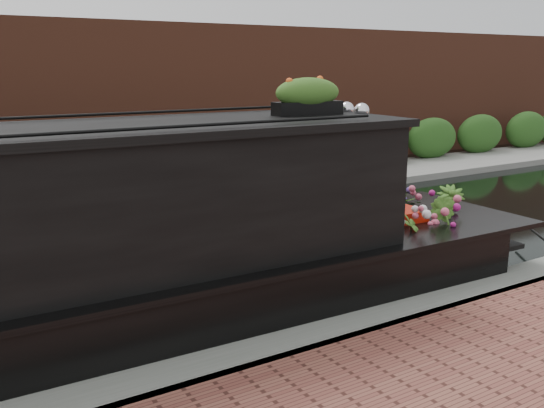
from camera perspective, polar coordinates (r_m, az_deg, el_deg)
ground at (r=9.00m, az=-11.16°, el=-6.38°), size 80.00×80.00×0.00m
near_bank_coping at (r=6.26m, az=0.18°, el=-15.08°), size 40.00×0.60×0.50m
far_bank_path at (r=12.87m, az=-17.92°, el=-0.89°), size 40.00×2.40×0.34m
far_hedge at (r=13.72m, az=-18.86°, el=-0.12°), size 40.00×1.10×2.80m
far_brick_wall at (r=15.73m, az=-20.66°, el=1.35°), size 40.00×1.00×8.00m
rope_fender at (r=10.14m, az=18.59°, el=-3.60°), size 0.34×0.41×0.34m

